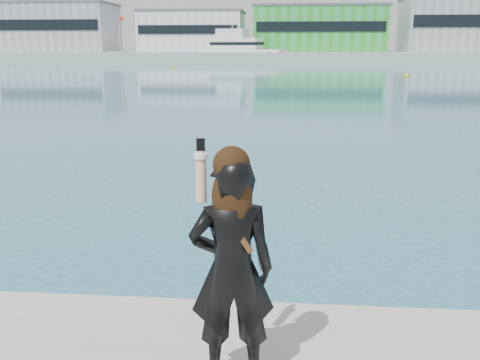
% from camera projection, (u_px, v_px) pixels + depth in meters
% --- Properties ---
extents(far_quay, '(320.00, 40.00, 2.00)m').
position_uv_depth(far_quay, '(284.00, 56.00, 130.07)').
color(far_quay, '#9E9E99').
rests_on(far_quay, ground).
extents(warehouse_grey_left, '(26.52, 16.36, 11.50)m').
position_uv_depth(warehouse_grey_left, '(60.00, 27.00, 131.09)').
color(warehouse_grey_left, gray).
rests_on(warehouse_grey_left, far_quay).
extents(warehouse_white, '(24.48, 15.35, 9.50)m').
position_uv_depth(warehouse_white, '(193.00, 31.00, 128.56)').
color(warehouse_white, silver).
rests_on(warehouse_white, far_quay).
extents(warehouse_green, '(30.60, 16.36, 10.50)m').
position_uv_depth(warehouse_green, '(319.00, 29.00, 125.92)').
color(warehouse_green, green).
rests_on(warehouse_green, far_quay).
extents(warehouse_grey_right, '(25.50, 15.35, 12.50)m').
position_uv_depth(warehouse_grey_right, '(459.00, 24.00, 122.98)').
color(warehouse_grey_right, gray).
rests_on(warehouse_grey_right, far_quay).
extents(flagpole_left, '(1.28, 0.16, 8.00)m').
position_uv_depth(flagpole_left, '(120.00, 32.00, 123.20)').
color(flagpole_left, silver).
rests_on(flagpole_left, far_quay).
extents(flagpole_right, '(1.28, 0.16, 8.00)m').
position_uv_depth(flagpole_right, '(384.00, 31.00, 118.16)').
color(flagpole_right, silver).
rests_on(flagpole_right, far_quay).
extents(motor_yacht, '(20.43, 11.76, 9.21)m').
position_uv_depth(motor_yacht, '(239.00, 49.00, 118.42)').
color(motor_yacht, silver).
rests_on(motor_yacht, ground).
extents(buoy_near, '(0.50, 0.50, 0.50)m').
position_uv_depth(buoy_near, '(407.00, 77.00, 58.56)').
color(buoy_near, yellow).
rests_on(buoy_near, ground).
extents(buoy_far, '(0.50, 0.50, 0.50)m').
position_uv_depth(buoy_far, '(173.00, 68.00, 83.86)').
color(buoy_far, yellow).
rests_on(buoy_far, ground).
extents(woman, '(0.70, 0.51, 1.86)m').
position_uv_depth(woman, '(232.00, 264.00, 3.98)').
color(woman, black).
rests_on(woman, near_quay).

